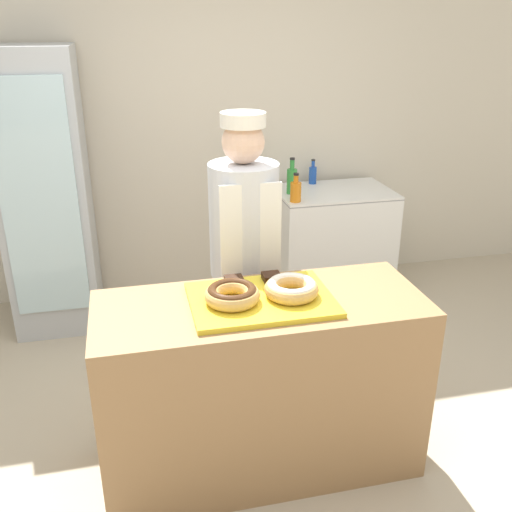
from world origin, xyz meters
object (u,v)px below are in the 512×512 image
at_px(serving_tray, 261,300).
at_px(beverage_fridge, 46,194).
at_px(bottle_orange, 296,191).
at_px(brownie_back_right, 272,277).
at_px(donut_light_glaze, 292,288).
at_px(brownie_back_left, 234,281).
at_px(baker_person, 244,260).
at_px(bottle_green, 292,180).
at_px(chest_freezer, 331,241).
at_px(donut_chocolate_glaze, 232,294).
at_px(bottle_blue, 313,174).

bearing_deg(serving_tray, beverage_fridge, 121.43).
distance_m(beverage_fridge, bottle_orange, 1.71).
distance_m(serving_tray, brownie_back_right, 0.19).
bearing_deg(donut_light_glaze, brownie_back_left, 141.11).
bearing_deg(serving_tray, baker_person, 85.79).
height_order(baker_person, bottle_orange, baker_person).
distance_m(brownie_back_right, bottle_green, 1.69).
relative_size(serving_tray, chest_freezer, 0.72).
bearing_deg(donut_chocolate_glaze, brownie_back_left, 76.31).
relative_size(donut_light_glaze, beverage_fridge, 0.13).
relative_size(donut_chocolate_glaze, baker_person, 0.15).
bearing_deg(bottle_green, baker_person, -117.01).
bearing_deg(brownie_back_left, donut_light_glaze, -38.89).
bearing_deg(chest_freezer, bottle_blue, 114.65).
xyz_separation_m(brownie_back_right, bottle_blue, (0.81, 1.82, -0.01)).
relative_size(donut_chocolate_glaze, brownie_back_right, 2.90).
distance_m(donut_light_glaze, beverage_fridge, 2.14).
height_order(brownie_back_right, bottle_blue, bottle_blue).
xyz_separation_m(baker_person, bottle_blue, (0.86, 1.44, 0.05)).
bearing_deg(brownie_back_right, serving_tray, -118.92).
height_order(baker_person, chest_freezer, baker_person).
xyz_separation_m(serving_tray, brownie_back_right, (0.09, 0.16, 0.03)).
distance_m(donut_chocolate_glaze, bottle_green, 1.94).
relative_size(donut_light_glaze, brownie_back_left, 2.90).
distance_m(baker_person, bottle_blue, 1.67).
xyz_separation_m(donut_chocolate_glaze, bottle_orange, (0.76, 1.56, -0.03)).
height_order(serving_tray, bottle_blue, bottle_blue).
height_order(serving_tray, brownie_back_left, brownie_back_left).
bearing_deg(chest_freezer, donut_chocolate_glaze, -122.45).
bearing_deg(bottle_orange, donut_chocolate_glaze, -115.88).
relative_size(brownie_back_left, brownie_back_right, 1.00).
bearing_deg(brownie_back_right, brownie_back_left, 180.00).
relative_size(donut_chocolate_glaze, beverage_fridge, 0.13).
bearing_deg(bottle_blue, chest_freezer, -65.35).
relative_size(baker_person, chest_freezer, 1.87).
relative_size(beverage_fridge, bottle_green, 7.08).
bearing_deg(chest_freezer, bottle_green, -178.90).
distance_m(donut_light_glaze, bottle_orange, 1.64).
xyz_separation_m(serving_tray, donut_light_glaze, (0.13, -0.02, 0.05)).
xyz_separation_m(serving_tray, brownie_back_left, (-0.09, 0.16, 0.03)).
bearing_deg(bottle_blue, donut_light_glaze, -110.93).
bearing_deg(bottle_blue, donut_chocolate_glaze, -117.28).
xyz_separation_m(donut_chocolate_glaze, brownie_back_left, (0.04, 0.18, -0.02)).
relative_size(donut_chocolate_glaze, brownie_back_left, 2.90).
relative_size(donut_light_glaze, bottle_green, 0.90).
relative_size(beverage_fridge, chest_freezer, 2.17).
bearing_deg(baker_person, chest_freezer, 51.87).
bearing_deg(donut_chocolate_glaze, bottle_green, 65.93).
relative_size(beverage_fridge, bottle_orange, 9.17).
bearing_deg(chest_freezer, donut_light_glaze, -115.93).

